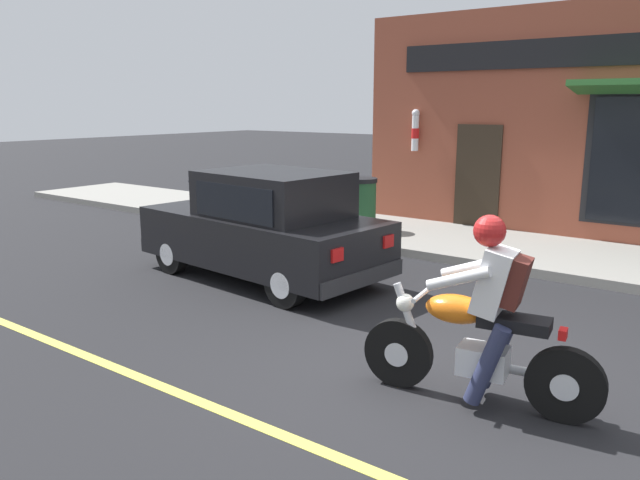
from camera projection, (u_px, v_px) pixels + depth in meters
name	position (u px, v px, depth m)	size (l,w,h in m)	color
ground_plane	(446.00, 372.00, 5.88)	(80.00, 80.00, 0.00)	black
sidewalk_curb	(417.00, 236.00, 11.59)	(2.60, 22.00, 0.14)	gray
lane_stripe	(91.00, 358.00, 6.22)	(0.12, 19.80, 0.01)	#D1C64C
motorcycle_with_rider	(482.00, 327.00, 5.15)	(0.66, 2.01, 1.62)	black
car_hatchback	(265.00, 227.00, 8.87)	(1.99, 3.92, 1.57)	black
trash_bin	(362.00, 203.00, 11.80)	(0.56, 0.56, 0.98)	#23512D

